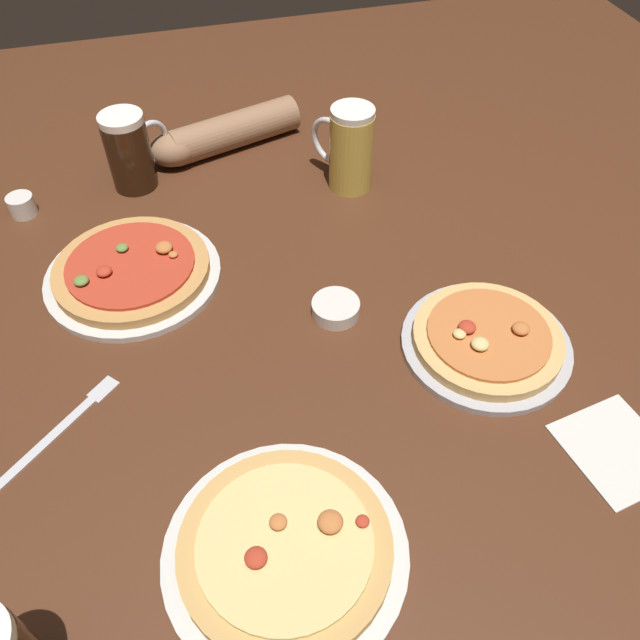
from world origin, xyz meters
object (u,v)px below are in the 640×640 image
at_px(napkin_folded, 617,449).
at_px(pizza_plate_side, 487,340).
at_px(pizza_plate_near, 286,550).
at_px(ramekin_sauce, 336,308).
at_px(fork_spare, 61,427).
at_px(beer_mug_amber, 130,151).
at_px(diner_arm, 220,135).
at_px(pizza_plate_far, 132,271).
at_px(ramekin_butter, 22,205).
at_px(beer_mug_pale, 349,148).

bearing_deg(napkin_folded, pizza_plate_side, 113.01).
height_order(pizza_plate_near, ramekin_sauce, pizza_plate_near).
xyz_separation_m(napkin_folded, fork_spare, (-0.74, 0.24, -0.00)).
height_order(pizza_plate_side, beer_mug_amber, beer_mug_amber).
distance_m(beer_mug_amber, diner_arm, 0.20).
xyz_separation_m(pizza_plate_far, ramekin_butter, (-0.19, 0.24, 0.00)).
relative_size(pizza_plate_side, beer_mug_pale, 1.57).
distance_m(pizza_plate_side, ramekin_butter, 0.90).
bearing_deg(diner_arm, beer_mug_pale, -40.37).
relative_size(pizza_plate_near, beer_mug_amber, 1.94).
bearing_deg(ramekin_sauce, pizza_plate_far, 150.78).
bearing_deg(diner_arm, ramekin_sauce, -79.31).
xyz_separation_m(pizza_plate_side, diner_arm, (-0.31, 0.67, 0.02)).
bearing_deg(beer_mug_amber, beer_mug_pale, -15.78).
height_order(beer_mug_amber, beer_mug_pale, beer_mug_pale).
height_order(fork_spare, diner_arm, diner_arm).
relative_size(beer_mug_amber, fork_spare, 0.88).
relative_size(ramekin_sauce, napkin_folded, 0.55).
height_order(pizza_plate_side, ramekin_butter, pizza_plate_side).
height_order(beer_mug_amber, ramekin_butter, beer_mug_amber).
bearing_deg(ramekin_butter, beer_mug_pale, -6.82).
relative_size(pizza_plate_near, beer_mug_pale, 1.78).
bearing_deg(beer_mug_amber, pizza_plate_near, -82.41).
relative_size(pizza_plate_far, napkin_folded, 2.10).
relative_size(pizza_plate_far, pizza_plate_side, 1.14).
bearing_deg(ramekin_sauce, fork_spare, -165.82).
height_order(pizza_plate_near, pizza_plate_side, pizza_plate_near).
bearing_deg(beer_mug_amber, fork_spare, -105.21).
distance_m(pizza_plate_far, beer_mug_amber, 0.29).
bearing_deg(pizza_plate_side, ramekin_butter, 142.35).
bearing_deg(ramekin_butter, pizza_plate_near, -67.30).
bearing_deg(diner_arm, ramekin_butter, -163.67).
bearing_deg(fork_spare, diner_arm, 62.33).
distance_m(pizza_plate_side, ramekin_sauce, 0.25).
relative_size(pizza_plate_near, fork_spare, 1.71).
height_order(napkin_folded, diner_arm, diner_arm).
distance_m(fork_spare, diner_arm, 0.73).
relative_size(ramekin_sauce, fork_spare, 0.45).
height_order(pizza_plate_near, beer_mug_pale, beer_mug_pale).
distance_m(ramekin_sauce, diner_arm, 0.55).
xyz_separation_m(beer_mug_amber, napkin_folded, (0.59, -0.81, -0.07)).
bearing_deg(napkin_folded, pizza_plate_far, 139.29).
bearing_deg(fork_spare, ramekin_butter, 97.08).
distance_m(beer_mug_amber, fork_spare, 0.59).
xyz_separation_m(pizza_plate_far, diner_arm, (0.21, 0.36, 0.02)).
xyz_separation_m(ramekin_butter, fork_spare, (0.07, -0.53, -0.02)).
distance_m(pizza_plate_far, pizza_plate_side, 0.61).
bearing_deg(ramekin_butter, pizza_plate_far, -51.68).
relative_size(pizza_plate_side, beer_mug_amber, 1.71).
relative_size(pizza_plate_far, beer_mug_pale, 1.79).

